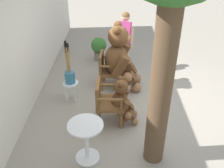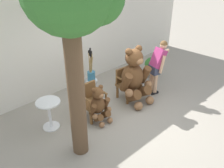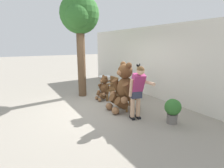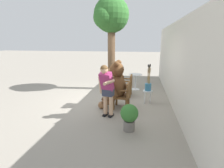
{
  "view_description": "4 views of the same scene",
  "coord_description": "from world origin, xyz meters",
  "px_view_note": "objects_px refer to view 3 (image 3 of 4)",
  "views": [
    {
      "loc": [
        -4.57,
        0.57,
        3.21
      ],
      "look_at": [
        -0.26,
        0.61,
        0.6
      ],
      "focal_mm": 40.0,
      "sensor_mm": 36.0,
      "label": 1
    },
    {
      "loc": [
        -3.86,
        -3.4,
        3.78
      ],
      "look_at": [
        -0.13,
        0.49,
        0.8
      ],
      "focal_mm": 40.0,
      "sensor_mm": 36.0,
      "label": 2
    },
    {
      "loc": [
        5.08,
        -2.65,
        2.1
      ],
      "look_at": [
        0.32,
        0.2,
        0.83
      ],
      "focal_mm": 28.0,
      "sensor_mm": 36.0,
      "label": 3
    },
    {
      "loc": [
        6.09,
        1.28,
        2.17
      ],
      "look_at": [
        -0.31,
        0.16,
        0.56
      ],
      "focal_mm": 28.0,
      "sensor_mm": 36.0,
      "label": 4
    }
  ],
  "objects_px": {
    "teddy_bear_small": "(104,88)",
    "brush_bucket": "(138,83)",
    "wooden_chair_left": "(110,87)",
    "patio_tree": "(79,18)",
    "wooden_chair_right": "(130,95)",
    "white_stool": "(137,91)",
    "potted_plant": "(173,109)",
    "person_visitor": "(137,88)",
    "teddy_bear_large": "(124,87)",
    "round_side_table": "(105,82)"
  },
  "relations": [
    {
      "from": "teddy_bear_small",
      "to": "brush_bucket",
      "type": "bearing_deg",
      "value": 58.36
    },
    {
      "from": "wooden_chair_left",
      "to": "patio_tree",
      "type": "height_order",
      "value": "patio_tree"
    },
    {
      "from": "wooden_chair_right",
      "to": "patio_tree",
      "type": "relative_size",
      "value": 0.22
    },
    {
      "from": "white_stool",
      "to": "potted_plant",
      "type": "distance_m",
      "value": 2.15
    },
    {
      "from": "person_visitor",
      "to": "brush_bucket",
      "type": "distance_m",
      "value": 1.88
    },
    {
      "from": "teddy_bear_small",
      "to": "brush_bucket",
      "type": "height_order",
      "value": "brush_bucket"
    },
    {
      "from": "wooden_chair_left",
      "to": "brush_bucket",
      "type": "distance_m",
      "value": 1.08
    },
    {
      "from": "teddy_bear_large",
      "to": "white_stool",
      "type": "xyz_separation_m",
      "value": [
        -0.61,
        1.07,
        -0.41
      ]
    },
    {
      "from": "wooden_chair_right",
      "to": "round_side_table",
      "type": "xyz_separation_m",
      "value": [
        -2.3,
        0.3,
        -0.01
      ]
    },
    {
      "from": "teddy_bear_small",
      "to": "potted_plant",
      "type": "xyz_separation_m",
      "value": [
        2.77,
        0.61,
        -0.07
      ]
    },
    {
      "from": "potted_plant",
      "to": "white_stool",
      "type": "bearing_deg",
      "value": 166.81
    },
    {
      "from": "teddy_bear_large",
      "to": "brush_bucket",
      "type": "height_order",
      "value": "teddy_bear_large"
    },
    {
      "from": "wooden_chair_left",
      "to": "wooden_chair_right",
      "type": "relative_size",
      "value": 1.0
    },
    {
      "from": "brush_bucket",
      "to": "potted_plant",
      "type": "distance_m",
      "value": 2.17
    },
    {
      "from": "round_side_table",
      "to": "patio_tree",
      "type": "xyz_separation_m",
      "value": [
        0.1,
        -1.13,
        2.64
      ]
    },
    {
      "from": "round_side_table",
      "to": "potted_plant",
      "type": "xyz_separation_m",
      "value": [
        3.77,
        0.01,
        -0.05
      ]
    },
    {
      "from": "white_stool",
      "to": "wooden_chair_right",
      "type": "bearing_deg",
      "value": -52.48
    },
    {
      "from": "white_stool",
      "to": "brush_bucket",
      "type": "bearing_deg",
      "value": 86.92
    },
    {
      "from": "brush_bucket",
      "to": "person_visitor",
      "type": "bearing_deg",
      "value": -39.59
    },
    {
      "from": "wooden_chair_left",
      "to": "person_visitor",
      "type": "height_order",
      "value": "person_visitor"
    },
    {
      "from": "person_visitor",
      "to": "brush_bucket",
      "type": "bearing_deg",
      "value": 140.41
    },
    {
      "from": "wooden_chair_left",
      "to": "wooden_chair_right",
      "type": "distance_m",
      "value": 1.3
    },
    {
      "from": "potted_plant",
      "to": "patio_tree",
      "type": "bearing_deg",
      "value": -162.68
    },
    {
      "from": "white_stool",
      "to": "potted_plant",
      "type": "xyz_separation_m",
      "value": [
        2.1,
        -0.49,
        0.04
      ]
    },
    {
      "from": "wooden_chair_left",
      "to": "brush_bucket",
      "type": "xyz_separation_m",
      "value": [
        0.68,
        0.81,
        0.22
      ]
    },
    {
      "from": "round_side_table",
      "to": "teddy_bear_small",
      "type": "bearing_deg",
      "value": -30.75
    },
    {
      "from": "teddy_bear_large",
      "to": "wooden_chair_right",
      "type": "bearing_deg",
      "value": 87.78
    },
    {
      "from": "patio_tree",
      "to": "potted_plant",
      "type": "bearing_deg",
      "value": 17.32
    },
    {
      "from": "teddy_bear_large",
      "to": "teddy_bear_small",
      "type": "height_order",
      "value": "teddy_bear_large"
    },
    {
      "from": "wooden_chair_left",
      "to": "brush_bucket",
      "type": "relative_size",
      "value": 0.91
    },
    {
      "from": "person_visitor",
      "to": "potted_plant",
      "type": "height_order",
      "value": "person_visitor"
    },
    {
      "from": "wooden_chair_right",
      "to": "brush_bucket",
      "type": "bearing_deg",
      "value": 127.45
    },
    {
      "from": "teddy_bear_small",
      "to": "wooden_chair_right",
      "type": "bearing_deg",
      "value": 12.7
    },
    {
      "from": "wooden_chair_left",
      "to": "potted_plant",
      "type": "bearing_deg",
      "value": 6.5
    },
    {
      "from": "wooden_chair_right",
      "to": "potted_plant",
      "type": "relative_size",
      "value": 1.26
    },
    {
      "from": "wooden_chair_left",
      "to": "white_stool",
      "type": "height_order",
      "value": "wooden_chair_left"
    },
    {
      "from": "round_side_table",
      "to": "potted_plant",
      "type": "relative_size",
      "value": 1.06
    },
    {
      "from": "wooden_chair_right",
      "to": "teddy_bear_large",
      "type": "height_order",
      "value": "teddy_bear_large"
    },
    {
      "from": "person_visitor",
      "to": "potted_plant",
      "type": "bearing_deg",
      "value": 46.37
    },
    {
      "from": "patio_tree",
      "to": "brush_bucket",
      "type": "bearing_deg",
      "value": 46.14
    },
    {
      "from": "round_side_table",
      "to": "potted_plant",
      "type": "bearing_deg",
      "value": 0.21
    },
    {
      "from": "wooden_chair_left",
      "to": "teddy_bear_small",
      "type": "distance_m",
      "value": 0.29
    },
    {
      "from": "patio_tree",
      "to": "potted_plant",
      "type": "relative_size",
      "value": 5.85
    },
    {
      "from": "wooden_chair_left",
      "to": "potted_plant",
      "type": "xyz_separation_m",
      "value": [
        2.77,
        0.32,
        -0.07
      ]
    },
    {
      "from": "wooden_chair_right",
      "to": "person_visitor",
      "type": "relative_size",
      "value": 0.55
    },
    {
      "from": "patio_tree",
      "to": "person_visitor",
      "type": "bearing_deg",
      "value": 8.53
    },
    {
      "from": "teddy_bear_large",
      "to": "potted_plant",
      "type": "distance_m",
      "value": 1.64
    },
    {
      "from": "teddy_bear_small",
      "to": "potted_plant",
      "type": "relative_size",
      "value": 1.39
    },
    {
      "from": "patio_tree",
      "to": "wooden_chair_right",
      "type": "bearing_deg",
      "value": 20.7
    },
    {
      "from": "wooden_chair_left",
      "to": "brush_bucket",
      "type": "height_order",
      "value": "brush_bucket"
    }
  ]
}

